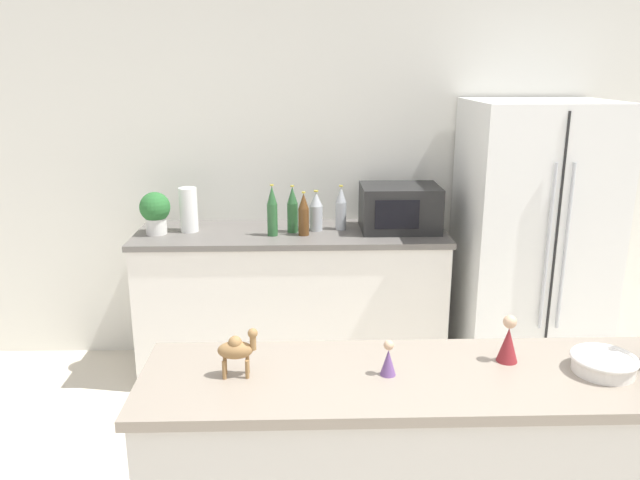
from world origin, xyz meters
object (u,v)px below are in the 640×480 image
(microwave, at_px, (400,208))
(back_bottle_2, at_px, (316,211))
(potted_plant, at_px, (155,211))
(wise_man_figurine_crimson, at_px, (508,342))
(wise_man_figurine_blue, at_px, (388,360))
(back_bottle_0, at_px, (272,211))
(fruit_bowl, at_px, (604,363))
(back_bottle_3, at_px, (341,208))
(camel_figurine, at_px, (237,349))
(paper_towel_roll, at_px, (189,210))
(back_bottle_1, at_px, (304,215))
(back_bottle_4, at_px, (292,210))
(refrigerator, at_px, (530,244))

(microwave, relative_size, back_bottle_2, 1.89)
(potted_plant, bearing_deg, wise_man_figurine_crimson, -48.76)
(wise_man_figurine_blue, bearing_deg, microwave, 80.31)
(back_bottle_0, xyz_separation_m, fruit_bowl, (1.16, -1.83, -0.09))
(back_bottle_3, height_order, fruit_bowl, back_bottle_3)
(microwave, xyz_separation_m, wise_man_figurine_crimson, (0.08, -1.86, -0.04))
(wise_man_figurine_crimson, bearing_deg, microwave, 92.58)
(camel_figurine, xyz_separation_m, wise_man_figurine_blue, (0.49, -0.01, -0.04))
(camel_figurine, bearing_deg, fruit_bowl, -0.44)
(paper_towel_roll, distance_m, camel_figurine, 2.00)
(back_bottle_2, height_order, back_bottle_3, back_bottle_3)
(paper_towel_roll, height_order, back_bottle_1, paper_towel_roll)
(back_bottle_0, height_order, fruit_bowl, back_bottle_0)
(back_bottle_0, distance_m, wise_man_figurine_blue, 1.89)
(potted_plant, bearing_deg, back_bottle_4, 1.23)
(back_bottle_1, height_order, wise_man_figurine_crimson, back_bottle_1)
(refrigerator, xyz_separation_m, wise_man_figurine_blue, (-1.14, -1.84, 0.15))
(back_bottle_1, xyz_separation_m, fruit_bowl, (0.97, -1.84, -0.07))
(fruit_bowl, relative_size, wise_man_figurine_blue, 1.77)
(fruit_bowl, bearing_deg, back_bottle_0, 122.31)
(paper_towel_roll, bearing_deg, back_bottle_0, -12.26)
(back_bottle_1, distance_m, wise_man_figurine_blue, 1.85)
(back_bottle_4, distance_m, wise_man_figurine_blue, 1.94)
(back_bottle_0, bearing_deg, back_bottle_3, 17.65)
(refrigerator, height_order, back_bottle_4, refrigerator)
(potted_plant, distance_m, wise_man_figurine_crimson, 2.40)
(paper_towel_roll, bearing_deg, back_bottle_2, 0.04)
(back_bottle_2, height_order, wise_man_figurine_blue, back_bottle_2)
(fruit_bowl, bearing_deg, potted_plant, 134.69)
(potted_plant, relative_size, wise_man_figurine_blue, 2.15)
(back_bottle_1, bearing_deg, refrigerator, 0.31)
(back_bottle_3, distance_m, wise_man_figurine_crimson, 1.93)
(refrigerator, height_order, camel_figurine, refrigerator)
(potted_plant, xyz_separation_m, paper_towel_roll, (0.19, 0.05, -0.01))
(back_bottle_4, relative_size, fruit_bowl, 1.37)
(back_bottle_2, bearing_deg, refrigerator, -4.50)
(potted_plant, xyz_separation_m, back_bottle_0, (0.71, -0.06, 0.01))
(back_bottle_4, distance_m, wise_man_figurine_crimson, 1.97)
(wise_man_figurine_blue, relative_size, wise_man_figurine_crimson, 0.73)
(wise_man_figurine_crimson, bearing_deg, camel_figurine, -175.04)
(paper_towel_roll, relative_size, back_bottle_1, 1.02)
(paper_towel_roll, bearing_deg, wise_man_figurine_blue, -63.39)
(camel_figurine, bearing_deg, back_bottle_0, 89.00)
(microwave, bearing_deg, wise_man_figurine_blue, -99.69)
(paper_towel_roll, relative_size, back_bottle_2, 1.08)
(potted_plant, relative_size, back_bottle_0, 0.83)
(back_bottle_1, distance_m, back_bottle_3, 0.27)
(refrigerator, distance_m, microwave, 0.84)
(microwave, distance_m, back_bottle_2, 0.52)
(paper_towel_roll, distance_m, back_bottle_1, 0.72)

